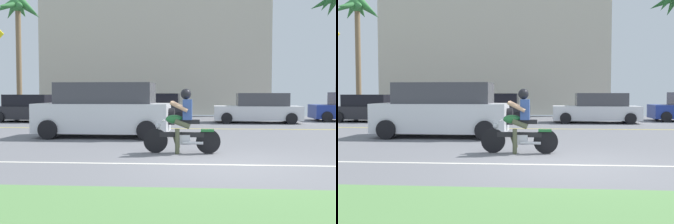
{
  "view_description": "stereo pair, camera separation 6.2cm",
  "coord_description": "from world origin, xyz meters",
  "views": [
    {
      "loc": [
        -0.67,
        -7.91,
        1.49
      ],
      "look_at": [
        -1.49,
        3.68,
        0.94
      ],
      "focal_mm": 40.31,
      "sensor_mm": 36.0,
      "label": 1
    },
    {
      "loc": [
        -0.61,
        -7.9,
        1.49
      ],
      "look_at": [
        -1.49,
        3.68,
        0.94
      ],
      "focal_mm": 40.31,
      "sensor_mm": 36.0,
      "label": 2
    }
  ],
  "objects": [
    {
      "name": "ground",
      "position": [
        0.0,
        3.0,
        -0.02
      ],
      "size": [
        56.0,
        30.0,
        0.04
      ],
      "primitive_type": "cube",
      "color": "slate"
    },
    {
      "name": "lane_line_near",
      "position": [
        0.0,
        0.03,
        0.0
      ],
      "size": [
        50.4,
        0.12,
        0.01
      ],
      "primitive_type": "cube",
      "color": "silver",
      "rests_on": "ground"
    },
    {
      "name": "lane_line_far",
      "position": [
        0.0,
        8.26,
        0.0
      ],
      "size": [
        50.4,
        0.12,
        0.01
      ],
      "primitive_type": "cube",
      "color": "yellow",
      "rests_on": "ground"
    },
    {
      "name": "motorcyclist",
      "position": [
        -0.97,
        1.56,
        0.69
      ],
      "size": [
        1.95,
        0.64,
        1.63
      ],
      "color": "black",
      "rests_on": "ground"
    },
    {
      "name": "suv_nearby",
      "position": [
        -3.79,
        5.07,
        0.92
      ],
      "size": [
        4.78,
        2.15,
        1.88
      ],
      "color": "silver",
      "rests_on": "ground"
    },
    {
      "name": "parked_car_0",
      "position": [
        -9.39,
        11.86,
        0.69
      ],
      "size": [
        4.29,
        2.16,
        1.47
      ],
      "color": "#232328",
      "rests_on": "ground"
    },
    {
      "name": "parked_car_1",
      "position": [
        -2.97,
        12.45,
        0.71
      ],
      "size": [
        4.43,
        1.92,
        1.53
      ],
      "color": "#232328",
      "rests_on": "ground"
    },
    {
      "name": "parked_car_2",
      "position": [
        2.64,
        11.96,
        0.72
      ],
      "size": [
        4.46,
        2.05,
        1.54
      ],
      "color": "silver",
      "rests_on": "ground"
    },
    {
      "name": "palm_tree_1",
      "position": [
        -11.49,
        14.73,
        6.31
      ],
      "size": [
        3.01,
        3.12,
        7.48
      ],
      "color": "brown",
      "rests_on": "ground"
    },
    {
      "name": "building_far",
      "position": [
        -3.66,
        21.0,
        4.47
      ],
      "size": [
        16.76,
        4.0,
        8.93
      ],
      "primitive_type": "cube",
      "color": "beige",
      "rests_on": "ground"
    }
  ]
}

